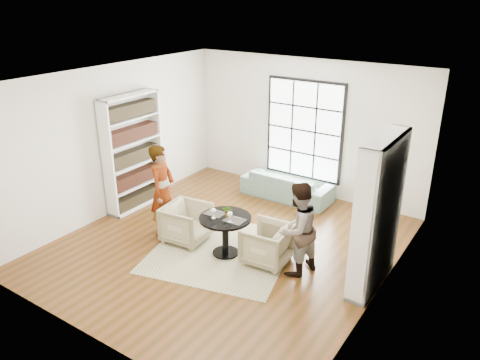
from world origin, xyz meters
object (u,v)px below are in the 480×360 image
Objects in this scene: person_left at (162,190)px; armchair_left at (187,223)px; flower_centerpiece at (228,211)px; wine_glass_left at (213,211)px; wine_glass_right at (230,214)px; armchair_right at (267,244)px; person_right at (297,229)px; pedestal_table at (225,227)px; sofa at (287,185)px.

armchair_left is at bearing -105.74° from person_left.
flower_centerpiece reaches higher than armchair_left.
flower_centerpiece reaches higher than wine_glass_left.
person_left is 1.59m from wine_glass_right.
person_left is (-2.15, -0.17, 0.53)m from armchair_right.
person_right reaches higher than wine_glass_left.
armchair_right is 4.00× the size of wine_glass_left.
pedestal_table is at bearing 148.91° from wine_glass_right.
pedestal_table is at bearing -105.99° from person_left.
person_left is at bearing 176.14° from wine_glass_right.
pedestal_table is 0.39m from wine_glass_left.
person_right is (2.70, 0.17, -0.09)m from person_left.
flower_centerpiece reaches higher than sofa.
sofa is at bearing -38.78° from person_left.
sofa is at bearing -132.91° from person_right.
flower_centerpiece is at bearing 133.18° from wine_glass_right.
wine_glass_right reaches higher than armchair_left.
flower_centerpiece is (0.02, 0.05, 0.30)m from pedestal_table.
sofa is 3.02m from person_left.
wine_glass_left reaches higher than pedestal_table.
pedestal_table is at bearing -112.49° from flower_centerpiece.
armchair_left is 1.61m from armchair_right.
person_left is (-0.55, 0.00, 0.52)m from armchair_left.
wine_glass_left reaches higher than armchair_right.
armchair_right is at bearing -101.12° from person_left.
pedestal_table is at bearing -80.11° from armchair_right.
pedestal_table is 4.59× the size of wine_glass_right.
armchair_right is 1.06m from wine_glass_left.
wine_glass_left is 0.26m from flower_centerpiece.
pedestal_table is 0.30m from flower_centerpiece.
person_left reaches higher than armchair_right.
armchair_right is 0.48× the size of person_right.
person_right reaches higher than wine_glass_right.
sofa is 2.92m from wine_glass_right.
flower_centerpiece is (0.17, 0.19, -0.03)m from wine_glass_left.
person_left is 1.11× the size of person_right.
sofa is 2.92m from wine_glass_left.
wine_glass_left reaches higher than armchair_left.
flower_centerpiece is at bearing -68.33° from person_right.
wine_glass_right is (0.31, 0.04, 0.01)m from wine_glass_left.
sofa is 2.57× the size of armchair_left.
person_left reaches higher than armchair_left.
wine_glass_right reaches higher than armchair_right.
wine_glass_left is (-1.42, -0.32, 0.07)m from person_right.
wine_glass_left is (1.28, -0.14, -0.02)m from person_left.
wine_glass_left is (-0.87, -0.32, 0.51)m from armchair_right.
armchair_left is 3.86× the size of flower_centerpiece.
armchair_left is at bearing 179.60° from pedestal_table.
person_left is at bearing 179.75° from pedestal_table.
person_right reaches higher than flower_centerpiece.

